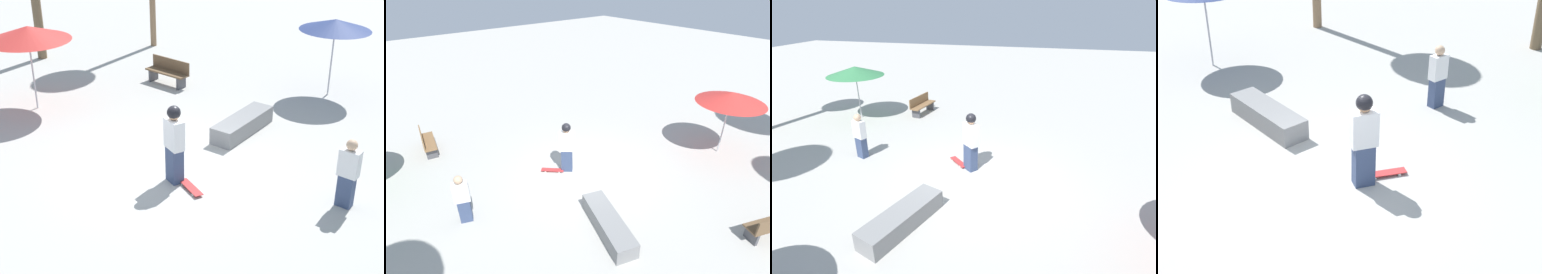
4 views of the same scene
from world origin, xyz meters
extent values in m
plane|color=#B2AFA8|center=(0.00, 0.00, 0.00)|extent=(60.00, 60.00, 0.00)
cube|color=#38476B|center=(-0.35, 0.53, 0.42)|extent=(0.47, 0.46, 0.84)
cube|color=white|center=(-0.35, 0.53, 1.19)|extent=(0.55, 0.53, 0.69)
sphere|color=tan|center=(-0.35, 0.53, 1.67)|extent=(0.27, 0.27, 0.27)
sphere|color=black|center=(-0.35, 0.53, 1.71)|extent=(0.31, 0.31, 0.31)
cube|color=red|center=(-0.81, 0.78, 0.06)|extent=(0.71, 0.70, 0.02)
cylinder|color=silver|center=(-1.05, 0.89, 0.03)|extent=(0.06, 0.06, 0.05)
cylinder|color=silver|center=(-0.93, 1.02, 0.03)|extent=(0.06, 0.06, 0.05)
cylinder|color=silver|center=(-0.69, 0.55, 0.03)|extent=(0.06, 0.06, 0.05)
cylinder|color=silver|center=(-0.58, 0.67, 0.03)|extent=(0.06, 0.06, 0.05)
cube|color=gray|center=(-1.26, -2.47, 0.23)|extent=(1.32, 2.34, 0.47)
cylinder|color=#B7B7BC|center=(-3.24, -6.05, 1.15)|extent=(0.05, 0.05, 2.31)
cube|color=#38476B|center=(-4.09, 0.41, 0.36)|extent=(0.39, 0.34, 0.72)
cube|color=white|center=(-4.09, 0.41, 1.02)|extent=(0.48, 0.37, 0.59)
sphere|color=tan|center=(-4.09, 0.41, 1.43)|extent=(0.23, 0.23, 0.23)
camera|label=1|loc=(-3.90, 10.49, 6.26)|focal=50.00mm
camera|label=2|loc=(-5.71, -6.54, 6.30)|focal=28.00mm
camera|label=3|loc=(1.53, -7.49, 4.80)|focal=28.00mm
camera|label=4|loc=(6.95, 4.62, 5.85)|focal=50.00mm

